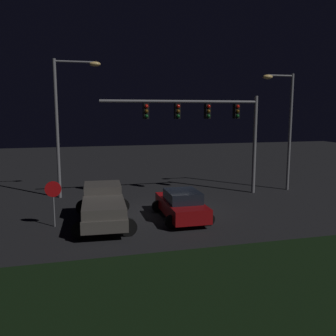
{
  "coord_description": "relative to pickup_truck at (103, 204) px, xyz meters",
  "views": [
    {
      "loc": [
        -5.33,
        -19.31,
        5.5
      ],
      "look_at": [
        -0.21,
        0.38,
        2.37
      ],
      "focal_mm": 39.54,
      "sensor_mm": 36.0,
      "label": 1
    }
  ],
  "objects": [
    {
      "name": "ground_plane",
      "position": [
        3.96,
        1.39,
        -1.0
      ],
      "size": [
        80.0,
        80.0,
        0.0
      ],
      "primitive_type": "plane",
      "color": "black"
    },
    {
      "name": "street_lamp_left",
      "position": [
        -1.68,
        6.31,
        4.44
      ],
      "size": [
        2.9,
        0.44,
        8.67
      ],
      "color": "slate",
      "rests_on": "ground_plane"
    },
    {
      "name": "car_sedan",
      "position": [
        3.97,
        -0.2,
        -0.26
      ],
      "size": [
        2.51,
        4.42,
        1.51
      ],
      "rotation": [
        0.0,
        0.0,
        1.56
      ],
      "color": "maroon",
      "rests_on": "ground_plane"
    },
    {
      "name": "stop_sign",
      "position": [
        -2.33,
        0.04,
        0.56
      ],
      "size": [
        0.76,
        0.08,
        2.23
      ],
      "color": "slate",
      "rests_on": "ground_plane"
    },
    {
      "name": "pickup_truck",
      "position": [
        0.0,
        0.0,
        0.0
      ],
      "size": [
        3.1,
        5.51,
        1.8
      ],
      "rotation": [
        0.0,
        0.0,
        1.51
      ],
      "color": "#514C47",
      "rests_on": "ground_plane"
    },
    {
      "name": "street_lamp_right",
      "position": [
        12.83,
        4.81,
        4.03
      ],
      "size": [
        2.32,
        0.44,
        8.01
      ],
      "color": "slate",
      "rests_on": "ground_plane"
    },
    {
      "name": "traffic_signal_gantry",
      "position": [
        7.11,
        4.51,
        4.03
      ],
      "size": [
        10.32,
        0.56,
        6.5
      ],
      "color": "slate",
      "rests_on": "ground_plane"
    },
    {
      "name": "grass_median",
      "position": [
        3.96,
        -8.0,
        -0.95
      ],
      "size": [
        22.16,
        6.73,
        0.1
      ],
      "primitive_type": "cube",
      "color": "black",
      "rests_on": "ground_plane"
    }
  ]
}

